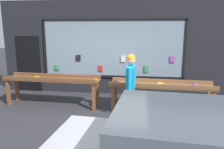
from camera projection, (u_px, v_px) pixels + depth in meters
The scene contains 6 objects.
ground_plane at pixel (100, 118), 5.88m from camera, with size 40.00×40.00×0.00m, color #2D2D33.
shopfront_facade at pixel (111, 48), 7.85m from camera, with size 8.23×0.29×3.36m.
display_table_left at pixel (52, 81), 6.74m from camera, with size 2.98×0.74×0.95m.
display_table_right at pixel (161, 87), 6.31m from camera, with size 2.98×0.80×0.87m.
person_browsing at pixel (131, 81), 5.74m from camera, with size 0.25×0.67×1.72m.
small_dog at pixel (146, 112), 5.57m from camera, with size 0.36×0.56×0.41m.
Camera 1 is at (1.06, -5.41, 2.36)m, focal length 35.00 mm.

